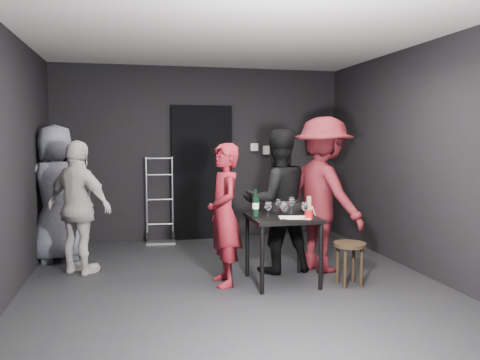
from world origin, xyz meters
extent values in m
cube|color=black|center=(0.00, 0.00, 0.00)|extent=(4.50, 5.00, 0.02)
cube|color=silver|center=(0.00, 0.00, 2.70)|extent=(4.50, 5.00, 0.02)
cube|color=black|center=(0.00, 2.50, 1.35)|extent=(4.50, 0.04, 2.70)
cube|color=black|center=(0.00, -2.50, 1.35)|extent=(4.50, 0.04, 2.70)
cube|color=black|center=(-2.25, 0.00, 1.35)|extent=(0.04, 5.00, 2.70)
cube|color=black|center=(2.25, 0.00, 1.35)|extent=(0.04, 5.00, 2.70)
cube|color=black|center=(0.00, 2.44, 1.05)|extent=(0.95, 0.10, 2.10)
cube|color=#B7B7B2|center=(0.85, 2.45, 1.45)|extent=(0.12, 0.06, 0.12)
cube|color=#B7B7B2|center=(1.05, 2.45, 1.40)|extent=(0.10, 0.06, 0.14)
cylinder|color=#B2B2B7|center=(-0.87, 2.35, 0.65)|extent=(0.03, 0.03, 1.31)
cylinder|color=#B2B2B7|center=(-0.47, 2.35, 0.65)|extent=(0.03, 0.03, 1.31)
cube|color=#B2B2B7|center=(-0.67, 2.22, 0.01)|extent=(0.44, 0.24, 0.03)
cylinder|color=black|center=(-0.87, 2.38, 0.08)|extent=(0.04, 0.16, 0.16)
cylinder|color=black|center=(-0.47, 2.38, 0.08)|extent=(0.04, 0.16, 0.16)
cube|color=black|center=(0.54, -0.02, 0.73)|extent=(0.72, 0.72, 0.04)
cylinder|color=black|center=(0.22, -0.34, 0.35)|extent=(0.04, 0.04, 0.71)
cylinder|color=black|center=(0.86, -0.34, 0.35)|extent=(0.04, 0.04, 0.71)
cylinder|color=black|center=(0.22, 0.30, 0.35)|extent=(0.04, 0.04, 0.71)
cylinder|color=black|center=(0.86, 0.30, 0.35)|extent=(0.04, 0.04, 0.71)
cylinder|color=black|center=(1.23, -0.26, 0.45)|extent=(0.35, 0.35, 0.04)
cylinder|color=black|center=(1.32, -0.16, 0.21)|extent=(0.04, 0.04, 0.41)
cylinder|color=black|center=(1.13, -0.16, 0.21)|extent=(0.04, 0.04, 0.41)
cylinder|color=black|center=(1.13, -0.35, 0.21)|extent=(0.04, 0.04, 0.41)
cylinder|color=black|center=(1.32, -0.35, 0.21)|extent=(0.04, 0.04, 0.41)
imported|color=maroon|center=(-0.10, 0.08, 0.80)|extent=(0.42, 0.61, 1.60)
imported|color=black|center=(0.62, 0.44, 0.97)|extent=(0.98, 0.59, 1.93)
imported|color=#551319|center=(1.16, 0.35, 1.14)|extent=(1.14, 1.62, 2.28)
imported|color=silver|center=(-1.68, 0.85, 0.83)|extent=(1.05, 0.97, 1.66)
imported|color=slate|center=(-2.03, 1.52, 1.05)|extent=(1.15, 0.86, 2.10)
cube|color=white|center=(0.63, -0.15, 0.75)|extent=(0.36, 0.28, 0.00)
cylinder|color=black|center=(0.24, 0.04, 0.86)|extent=(0.07, 0.07, 0.21)
cylinder|color=black|center=(0.24, 0.04, 1.00)|extent=(0.03, 0.03, 0.09)
cylinder|color=white|center=(0.24, 0.04, 0.86)|extent=(0.07, 0.07, 0.07)
cylinder|color=#AA1210|center=(0.76, -0.23, 0.80)|extent=(0.08, 0.08, 0.09)
camera|label=1|loc=(-1.04, -4.85, 1.62)|focal=35.00mm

